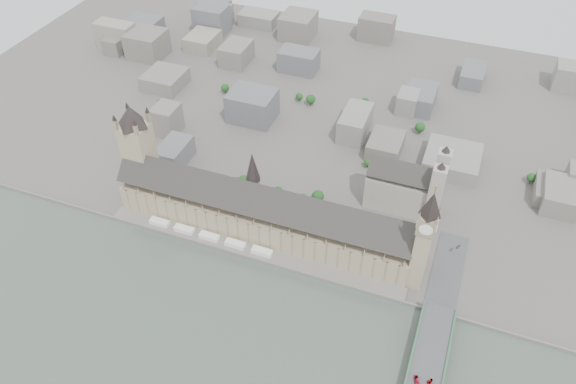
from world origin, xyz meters
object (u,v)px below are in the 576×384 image
(red_bus_north, at_px, (417,382))
(car_approach, at_px, (458,247))
(palace_of_westminster, at_px, (262,213))
(westminster_abbey, at_px, (407,187))
(car_silver, at_px, (431,381))
(victoria_tower, at_px, (138,149))
(elizabeth_tower, at_px, (425,234))

(red_bus_north, bearing_deg, car_approach, 67.68)
(palace_of_westminster, height_order, westminster_abbey, westminster_abbey)
(westminster_abbey, height_order, car_approach, westminster_abbey)
(red_bus_north, bearing_deg, car_silver, 9.31)
(victoria_tower, bearing_deg, car_approach, 4.95)
(red_bus_north, bearing_deg, westminster_abbey, 85.71)
(elizabeth_tower, xyz_separation_m, red_bus_north, (19.41, -93.51, -46.42))
(palace_of_westminster, distance_m, elizabeth_tower, 142.94)
(westminster_abbey, relative_size, car_silver, 17.29)
(victoria_tower, xyz_separation_m, car_silver, (288.17, -106.84, -44.31))
(palace_of_westminster, relative_size, car_approach, 55.19)
(elizabeth_tower, relative_size, westminster_abbey, 1.58)
(elizabeth_tower, distance_m, red_bus_north, 106.18)
(palace_of_westminster, height_order, red_bus_north, palace_of_westminster)
(red_bus_north, height_order, car_approach, red_bus_north)
(car_silver, distance_m, car_approach, 131.80)
(palace_of_westminster, distance_m, car_silver, 194.57)
(car_approach, bearing_deg, palace_of_westminster, -145.75)
(victoria_tower, bearing_deg, westminster_abbey, 16.50)
(car_silver, height_order, car_approach, car_approach)
(palace_of_westminster, bearing_deg, car_approach, 10.67)
(victoria_tower, bearing_deg, palace_of_westminster, -2.96)
(elizabeth_tower, height_order, westminster_abbey, elizabeth_tower)
(red_bus_north, distance_m, car_silver, 9.95)
(palace_of_westminster, xyz_separation_m, westminster_abbey, (110.92, 75.30, 2.38))
(palace_of_westminster, height_order, elizabeth_tower, elizabeth_tower)
(car_approach, bearing_deg, westminster_abbey, 164.92)
(car_silver, relative_size, car_approach, 0.82)
(palace_of_westminster, height_order, victoria_tower, victoria_tower)
(palace_of_westminster, xyz_separation_m, red_bus_north, (157.41, -105.21, -11.04))
(red_bus_north, distance_m, car_approach, 136.73)
(westminster_abbey, xyz_separation_m, car_silver, (55.24, -175.84, -14.18))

